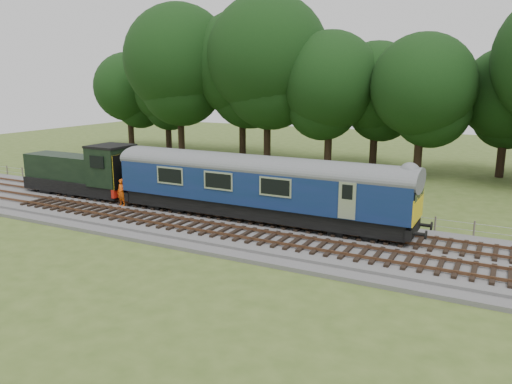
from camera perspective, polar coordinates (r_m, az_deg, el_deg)
The scene contains 9 objects.
ground at distance 27.65m, azimuth 1.65°, elevation -4.96°, with size 120.00×120.00×0.00m, color #425921.
ballast at distance 27.60m, azimuth 1.65°, elevation -4.62°, with size 70.00×7.00×0.35m, color #4C4C4F.
track_north at distance 28.74m, azimuth 2.87°, elevation -3.41°, with size 67.20×2.40×0.21m.
track_south at distance 26.16m, azimuth 0.11°, elevation -5.05°, with size 67.20×2.40×0.21m.
fence at distance 31.59m, azimuth 5.22°, elevation -2.73°, with size 64.00×0.12×1.00m, color #6B6054, non-canonical shape.
tree_line at distance 47.87m, azimuth 13.25°, elevation 2.32°, with size 70.00×8.00×18.00m, color black, non-canonical shape.
dmu_railcar at distance 28.85m, azimuth 0.20°, elevation 1.15°, with size 18.05×2.86×3.88m.
shunter_loco at distance 37.36m, azimuth -19.15°, elevation 2.13°, with size 8.92×2.60×3.38m.
worker at distance 33.52m, azimuth -15.11°, elevation -0.04°, with size 0.65×0.43×1.78m, color #F9580D.
Camera 1 is at (11.46, -23.70, 8.44)m, focal length 35.00 mm.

